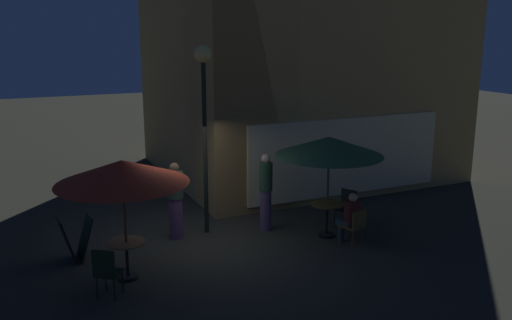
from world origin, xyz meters
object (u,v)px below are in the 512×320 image
Objects in this scene: cafe_table_0 at (327,212)px; cafe_chair_1 at (347,204)px; cafe_table_1 at (127,252)px; patron_standing_1 at (175,201)px; street_lamp_near_corner at (204,95)px; cafe_chair_0 at (355,224)px; patron_seated_0 at (350,215)px; cafe_chair_2 at (106,270)px; patio_umbrella_1 at (122,172)px; patio_umbrella_0 at (329,146)px; patron_standing_2 at (266,192)px; menu_sandwich_board at (76,239)px.

cafe_chair_1 is (0.77, 0.36, -0.03)m from cafe_table_0.
patron_standing_1 is at bearing 48.88° from cafe_table_1.
cafe_chair_0 is at bearing -39.38° from street_lamp_near_corner.
cafe_chair_2 is at bearing 78.04° from patron_seated_0.
patio_umbrella_1 is 2.51m from patron_standing_1.
cafe_chair_0 is at bearing -74.42° from cafe_table_0.
patio_umbrella_0 is 0.98× the size of patio_umbrella_1.
patron_standing_2 is at bearing 139.34° from cafe_table_0.
street_lamp_near_corner reaches higher than cafe_chair_2.
menu_sandwich_board is 6.16m from cafe_chair_1.
patron_standing_2 is at bearing -42.41° from cafe_chair_1.
menu_sandwich_board reaches higher than cafe_table_0.
cafe_chair_2 is 0.51× the size of patron_standing_2.
cafe_chair_0 is at bearing 180.00° from patron_seated_0.
patron_standing_2 reaches higher than patron_standing_1.
patio_umbrella_1 reaches higher than cafe_table_1.
cafe_chair_0 is at bearing -74.42° from patio_umbrella_0.
menu_sandwich_board is 1.04× the size of cafe_chair_1.
patron_standing_1 is at bearing -21.94° from patron_standing_2.
cafe_chair_0 reaches higher than cafe_table_1.
cafe_table_0 is at bearing 0.00° from cafe_chair_0.
patron_seated_0 is 0.65× the size of patron_standing_2.
cafe_chair_2 is (-5.31, -0.20, 0.04)m from cafe_chair_0.
patio_umbrella_1 is (-0.00, -0.00, 1.56)m from cafe_table_1.
menu_sandwich_board is 0.98× the size of cafe_chair_2.
cafe_chair_0 is at bearing -51.51° from cafe_chair_2.
street_lamp_near_corner is 2.65m from patron_standing_2.
street_lamp_near_corner is 2.33× the size of patron_standing_2.
patio_umbrella_1 is at bearing 68.85° from cafe_chair_0.
menu_sandwich_board is at bearing 170.00° from patio_umbrella_0.
street_lamp_near_corner is at bearing -12.27° from cafe_chair_2.
cafe_chair_1 is at bearing 25.22° from patio_umbrella_0.
patron_standing_2 is (4.27, -0.01, 0.47)m from menu_sandwich_board.
patio_umbrella_0 is 2.83× the size of cafe_chair_0.
patron_standing_1 is 0.95× the size of patron_standing_2.
patron_standing_2 is at bearing 158.08° from patron_standing_1.
menu_sandwich_board is at bearing 170.00° from cafe_table_0.
patio_umbrella_0 is 4.61m from patio_umbrella_1.
patio_umbrella_1 is 2.60× the size of cafe_chair_2.
patron_standing_2 is (1.32, -0.43, -2.26)m from street_lamp_near_corner.
cafe_table_1 is at bearing -17.93° from cafe_chair_1.
cafe_table_0 is 5.18m from cafe_chair_2.
patio_umbrella_1 is at bearing -175.98° from patio_umbrella_0.
cafe_table_0 is 0.32× the size of patio_umbrella_1.
street_lamp_near_corner is 1.75× the size of patio_umbrella_1.
street_lamp_near_corner reaches higher than cafe_chair_1.
cafe_chair_0 is at bearing 116.05° from patron_standing_2.
street_lamp_near_corner is at bearing -29.13° from patron_standing_2.
menu_sandwich_board is 0.77× the size of patron_seated_0.
patio_umbrella_0 is 2.02× the size of patron_seated_0.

